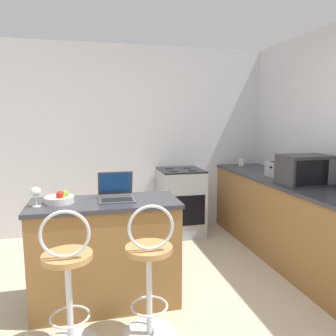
{
  "coord_description": "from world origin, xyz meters",
  "views": [
    {
      "loc": [
        -0.54,
        -1.95,
        1.6
      ],
      "look_at": [
        0.37,
        1.83,
        1.01
      ],
      "focal_mm": 35.0,
      "sensor_mm": 36.0,
      "label": 1
    }
  ],
  "objects_px": {
    "bar_stool_far": "(149,275)",
    "microwave": "(305,170)",
    "stove_range": "(181,202)",
    "bar_stool_near": "(68,284)",
    "laptop": "(116,192)",
    "mug_white": "(242,162)",
    "wine_glass_tall": "(36,192)",
    "toaster": "(279,170)",
    "fruit_bowl": "(60,199)"
  },
  "relations": [
    {
      "from": "bar_stool_far",
      "to": "stove_range",
      "type": "distance_m",
      "value": 2.25
    },
    {
      "from": "bar_stool_near",
      "to": "fruit_bowl",
      "type": "relative_size",
      "value": 4.37
    },
    {
      "from": "laptop",
      "to": "microwave",
      "type": "distance_m",
      "value": 1.96
    },
    {
      "from": "mug_white",
      "to": "microwave",
      "type": "bearing_deg",
      "value": -90.9
    },
    {
      "from": "laptop",
      "to": "mug_white",
      "type": "height_order",
      "value": "laptop"
    },
    {
      "from": "toaster",
      "to": "stove_range",
      "type": "relative_size",
      "value": 0.34
    },
    {
      "from": "bar_stool_near",
      "to": "laptop",
      "type": "height_order",
      "value": "laptop"
    },
    {
      "from": "mug_white",
      "to": "fruit_bowl",
      "type": "xyz_separation_m",
      "value": [
        -2.44,
        -1.69,
        -0.01
      ]
    },
    {
      "from": "bar_stool_near",
      "to": "wine_glass_tall",
      "type": "bearing_deg",
      "value": 116.94
    },
    {
      "from": "microwave",
      "to": "stove_range",
      "type": "xyz_separation_m",
      "value": [
        -0.96,
        1.35,
        -0.62
      ]
    },
    {
      "from": "bar_stool_far",
      "to": "mug_white",
      "type": "distance_m",
      "value": 2.92
    },
    {
      "from": "bar_stool_near",
      "to": "fruit_bowl",
      "type": "distance_m",
      "value": 0.74
    },
    {
      "from": "toaster",
      "to": "bar_stool_far",
      "type": "bearing_deg",
      "value": -145.49
    },
    {
      "from": "wine_glass_tall",
      "to": "bar_stool_near",
      "type": "bearing_deg",
      "value": -63.06
    },
    {
      "from": "laptop",
      "to": "mug_white",
      "type": "distance_m",
      "value": 2.58
    },
    {
      "from": "bar_stool_far",
      "to": "microwave",
      "type": "xyz_separation_m",
      "value": [
        1.78,
        0.74,
        0.59
      ]
    },
    {
      "from": "bar_stool_near",
      "to": "microwave",
      "type": "distance_m",
      "value": 2.52
    },
    {
      "from": "bar_stool_far",
      "to": "mug_white",
      "type": "xyz_separation_m",
      "value": [
        1.8,
        2.25,
        0.48
      ]
    },
    {
      "from": "mug_white",
      "to": "bar_stool_far",
      "type": "bearing_deg",
      "value": -128.61
    },
    {
      "from": "bar_stool_far",
      "to": "laptop",
      "type": "height_order",
      "value": "laptop"
    },
    {
      "from": "fruit_bowl",
      "to": "microwave",
      "type": "bearing_deg",
      "value": 4.17
    },
    {
      "from": "microwave",
      "to": "wine_glass_tall",
      "type": "xyz_separation_m",
      "value": [
        -2.59,
        -0.25,
        -0.04
      ]
    },
    {
      "from": "bar_stool_far",
      "to": "microwave",
      "type": "relative_size",
      "value": 2.01
    },
    {
      "from": "bar_stool_near",
      "to": "bar_stool_far",
      "type": "xyz_separation_m",
      "value": [
        0.56,
        0.0,
        0.0
      ]
    },
    {
      "from": "toaster",
      "to": "mug_white",
      "type": "height_order",
      "value": "toaster"
    },
    {
      "from": "stove_range",
      "to": "toaster",
      "type": "bearing_deg",
      "value": -42.34
    },
    {
      "from": "bar_stool_far",
      "to": "wine_glass_tall",
      "type": "distance_m",
      "value": 1.09
    },
    {
      "from": "microwave",
      "to": "toaster",
      "type": "relative_size",
      "value": 1.62
    },
    {
      "from": "bar_stool_far",
      "to": "fruit_bowl",
      "type": "relative_size",
      "value": 4.37
    },
    {
      "from": "laptop",
      "to": "wine_glass_tall",
      "type": "relative_size",
      "value": 1.9
    },
    {
      "from": "stove_range",
      "to": "microwave",
      "type": "bearing_deg",
      "value": -54.64
    },
    {
      "from": "bar_stool_far",
      "to": "stove_range",
      "type": "relative_size",
      "value": 1.12
    },
    {
      "from": "stove_range",
      "to": "wine_glass_tall",
      "type": "height_order",
      "value": "wine_glass_tall"
    },
    {
      "from": "bar_stool_far",
      "to": "fruit_bowl",
      "type": "xyz_separation_m",
      "value": [
        -0.64,
        0.57,
        0.47
      ]
    },
    {
      "from": "toaster",
      "to": "wine_glass_tall",
      "type": "distance_m",
      "value": 2.69
    },
    {
      "from": "laptop",
      "to": "wine_glass_tall",
      "type": "xyz_separation_m",
      "value": [
        -0.63,
        -0.11,
        0.06
      ]
    },
    {
      "from": "bar_stool_near",
      "to": "microwave",
      "type": "height_order",
      "value": "microwave"
    },
    {
      "from": "bar_stool_near",
      "to": "fruit_bowl",
      "type": "xyz_separation_m",
      "value": [
        -0.08,
        0.57,
        0.47
      ]
    },
    {
      "from": "fruit_bowl",
      "to": "wine_glass_tall",
      "type": "xyz_separation_m",
      "value": [
        -0.17,
        -0.07,
        0.08
      ]
    },
    {
      "from": "toaster",
      "to": "wine_glass_tall",
      "type": "relative_size",
      "value": 1.98
    },
    {
      "from": "wine_glass_tall",
      "to": "microwave",
      "type": "bearing_deg",
      "value": 5.5
    },
    {
      "from": "bar_stool_near",
      "to": "toaster",
      "type": "height_order",
      "value": "toaster"
    },
    {
      "from": "microwave",
      "to": "stove_range",
      "type": "bearing_deg",
      "value": 125.36
    },
    {
      "from": "laptop",
      "to": "fruit_bowl",
      "type": "distance_m",
      "value": 0.46
    },
    {
      "from": "laptop",
      "to": "microwave",
      "type": "xyz_separation_m",
      "value": [
        1.95,
        0.14,
        0.1
      ]
    },
    {
      "from": "bar_stool_far",
      "to": "laptop",
      "type": "distance_m",
      "value": 0.8
    },
    {
      "from": "bar_stool_far",
      "to": "stove_range",
      "type": "height_order",
      "value": "bar_stool_far"
    },
    {
      "from": "laptop",
      "to": "wine_glass_tall",
      "type": "distance_m",
      "value": 0.64
    },
    {
      "from": "stove_range",
      "to": "fruit_bowl",
      "type": "bearing_deg",
      "value": -133.6
    },
    {
      "from": "bar_stool_far",
      "to": "toaster",
      "type": "relative_size",
      "value": 3.27
    }
  ]
}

